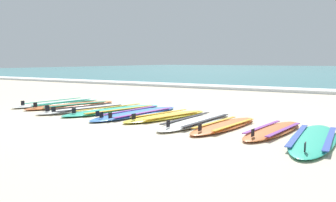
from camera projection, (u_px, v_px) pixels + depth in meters
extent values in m
plane|color=beige|center=(153.00, 116.00, 7.20)|extent=(80.00, 80.00, 0.00)
cube|color=teal|center=(334.00, 70.00, 38.64)|extent=(80.00, 60.00, 0.10)
cube|color=white|center=(257.00, 88.00, 13.54)|extent=(80.00, 1.16, 0.11)
ellipsoid|color=white|center=(58.00, 103.00, 9.14)|extent=(0.94, 2.60, 0.07)
cube|color=teal|center=(53.00, 101.00, 9.28)|extent=(0.31, 1.78, 0.01)
cube|color=teal|center=(63.00, 102.00, 9.00)|extent=(0.31, 1.78, 0.01)
cube|color=black|center=(23.00, 103.00, 8.36)|extent=(0.02, 0.09, 0.11)
ellipsoid|color=orange|center=(72.00, 105.00, 8.69)|extent=(1.20, 2.49, 0.07)
cube|color=teal|center=(68.00, 103.00, 8.83)|extent=(0.51, 1.65, 0.01)
cube|color=teal|center=(76.00, 104.00, 8.53)|extent=(0.51, 1.65, 0.01)
cube|color=black|center=(35.00, 105.00, 8.02)|extent=(0.03, 0.09, 0.11)
ellipsoid|color=white|center=(86.00, 109.00, 7.99)|extent=(1.22, 2.44, 0.07)
cube|color=black|center=(81.00, 106.00, 8.14)|extent=(0.53, 1.62, 0.01)
cube|color=black|center=(91.00, 108.00, 7.83)|extent=(0.53, 1.62, 0.01)
cube|color=black|center=(47.00, 109.00, 7.35)|extent=(0.04, 0.09, 0.11)
cube|color=black|center=(47.00, 108.00, 7.51)|extent=(0.04, 0.09, 0.11)
cube|color=black|center=(54.00, 109.00, 7.27)|extent=(0.04, 0.09, 0.11)
ellipsoid|color=#2DB793|center=(114.00, 110.00, 7.79)|extent=(1.28, 2.68, 0.07)
cube|color=gold|center=(108.00, 107.00, 7.95)|extent=(0.55, 1.78, 0.01)
cube|color=gold|center=(121.00, 109.00, 7.62)|extent=(0.55, 1.78, 0.01)
cube|color=black|center=(74.00, 111.00, 7.07)|extent=(0.03, 0.09, 0.11)
ellipsoid|color=#3875CC|center=(137.00, 113.00, 7.32)|extent=(0.90, 2.60, 0.07)
cube|color=purple|center=(129.00, 110.00, 7.46)|extent=(0.27, 1.78, 0.01)
cube|color=purple|center=(145.00, 112.00, 7.18)|extent=(0.27, 1.78, 0.01)
cube|color=black|center=(101.00, 115.00, 6.52)|extent=(0.02, 0.09, 0.11)
cube|color=black|center=(98.00, 114.00, 6.67)|extent=(0.02, 0.09, 0.11)
cube|color=black|center=(110.00, 115.00, 6.47)|extent=(0.02, 0.09, 0.11)
ellipsoid|color=yellow|center=(167.00, 116.00, 6.93)|extent=(1.08, 2.23, 0.07)
cube|color=gold|center=(160.00, 113.00, 7.07)|extent=(0.47, 1.48, 0.01)
cube|color=gold|center=(174.00, 115.00, 6.79)|extent=(0.47, 1.48, 0.01)
cube|color=black|center=(134.00, 117.00, 6.34)|extent=(0.03, 0.09, 0.11)
ellipsoid|color=silver|center=(197.00, 121.00, 6.37)|extent=(0.75, 2.40, 0.07)
cube|color=black|center=(187.00, 118.00, 6.49)|extent=(0.20, 1.66, 0.01)
cube|color=black|center=(207.00, 120.00, 6.25)|extent=(0.20, 1.66, 0.01)
cube|color=black|center=(168.00, 124.00, 5.61)|extent=(0.02, 0.09, 0.11)
ellipsoid|color=orange|center=(225.00, 126.00, 5.94)|extent=(0.75, 2.07, 0.07)
cube|color=gold|center=(215.00, 122.00, 6.05)|extent=(0.24, 1.42, 0.01)
cube|color=gold|center=(234.00, 124.00, 5.83)|extent=(0.24, 1.42, 0.01)
cube|color=black|center=(200.00, 127.00, 5.31)|extent=(0.02, 0.09, 0.11)
ellipsoid|color=orange|center=(273.00, 130.00, 5.53)|extent=(0.74, 2.01, 0.07)
cube|color=purple|center=(263.00, 127.00, 5.63)|extent=(0.25, 1.37, 0.01)
cube|color=purple|center=(284.00, 129.00, 5.41)|extent=(0.25, 1.37, 0.01)
cube|color=black|center=(253.00, 133.00, 4.92)|extent=(0.02, 0.09, 0.11)
ellipsoid|color=#2DB793|center=(313.00, 139.00, 4.93)|extent=(0.69, 2.40, 0.07)
cube|color=#334CB2|center=(297.00, 135.00, 5.02)|extent=(0.15, 1.67, 0.01)
cube|color=#334CB2|center=(330.00, 138.00, 4.82)|extent=(0.15, 1.67, 0.01)
cube|color=black|center=(305.00, 147.00, 4.11)|extent=(0.02, 0.09, 0.11)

